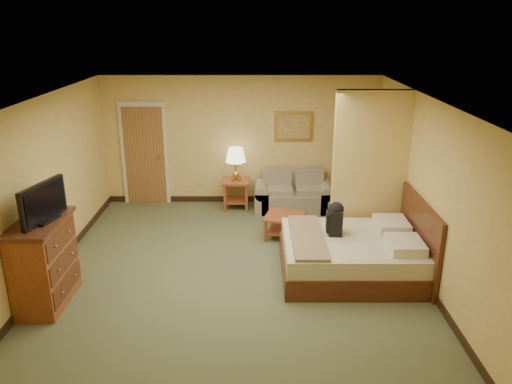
{
  "coord_description": "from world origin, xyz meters",
  "views": [
    {
      "loc": [
        0.32,
        -6.81,
        3.63
      ],
      "look_at": [
        0.31,
        0.6,
        1.05
      ],
      "focal_mm": 35.0,
      "sensor_mm": 36.0,
      "label": 1
    }
  ],
  "objects_px": {
    "bed": "(357,254)",
    "dresser": "(44,262)",
    "coffee_table": "(285,221)",
    "loveseat": "(293,197)"
  },
  "relations": [
    {
      "from": "bed",
      "to": "dresser",
      "type": "bearing_deg",
      "value": -169.03
    },
    {
      "from": "coffee_table",
      "to": "dresser",
      "type": "xyz_separation_m",
      "value": [
        -3.28,
        -2.14,
        0.3
      ]
    },
    {
      "from": "coffee_table",
      "to": "dresser",
      "type": "bearing_deg",
      "value": -146.93
    },
    {
      "from": "bed",
      "to": "loveseat",
      "type": "bearing_deg",
      "value": 105.91
    },
    {
      "from": "loveseat",
      "to": "dresser",
      "type": "xyz_separation_m",
      "value": [
        -3.53,
        -3.5,
        0.34
      ]
    },
    {
      "from": "coffee_table",
      "to": "dresser",
      "type": "relative_size",
      "value": 0.67
    },
    {
      "from": "loveseat",
      "to": "coffee_table",
      "type": "distance_m",
      "value": 1.39
    },
    {
      "from": "dresser",
      "to": "loveseat",
      "type": "bearing_deg",
      "value": 44.75
    },
    {
      "from": "loveseat",
      "to": "dresser",
      "type": "bearing_deg",
      "value": -135.25
    },
    {
      "from": "coffee_table",
      "to": "bed",
      "type": "bearing_deg",
      "value": -52.28
    }
  ]
}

